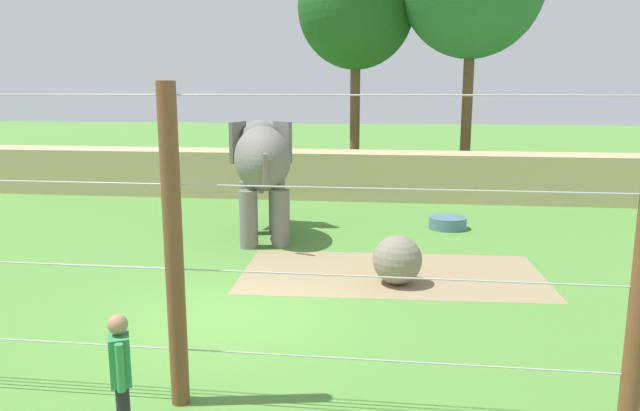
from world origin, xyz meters
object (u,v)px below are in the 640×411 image
elephant (262,162)px  enrichment_ball (397,260)px  zookeeper (121,378)px  water_tub (448,223)px

elephant → enrichment_ball: elephant is taller
zookeeper → water_tub: 12.67m
zookeeper → enrichment_ball: bearing=64.9°
elephant → enrichment_ball: size_ratio=3.99×
enrichment_ball → water_tub: size_ratio=0.95×
elephant → zookeeper: bearing=-86.2°
enrichment_ball → zookeeper: (-3.04, -6.49, 0.40)m
enrichment_ball → water_tub: enrichment_ball is taller
zookeeper → water_tub: zookeeper is taller
zookeeper → water_tub: bearing=69.1°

